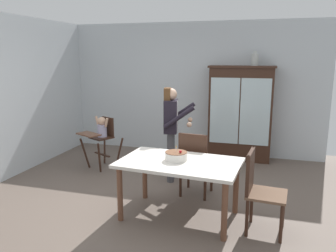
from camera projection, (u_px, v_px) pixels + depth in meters
The scene contains 10 objects.
ground_plane at pixel (152, 201), 4.75m from camera, with size 6.24×6.24×0.00m, color #66564C.
wall_back at pixel (192, 89), 6.95m from camera, with size 5.32×0.06×2.70m, color silver.
china_cabinet at pixel (240, 113), 6.51m from camera, with size 1.25×0.48×1.84m.
ceramic_vase at pixel (255, 59), 6.24m from camera, with size 0.13×0.13×0.27m.
high_chair_with_toddler at pixel (102, 133), 6.04m from camera, with size 0.77×0.83×0.95m.
adult_person at pixel (171, 123), 5.35m from camera, with size 0.57×0.55×1.53m.
dining_table at pixel (180, 169), 4.16m from camera, with size 1.56×1.03×0.74m.
birthday_cake at pixel (176, 156), 4.18m from camera, with size 0.28×0.28×0.19m.
dining_chair_far_side at pixel (195, 160), 4.80m from camera, with size 0.48×0.48×0.96m.
dining_chair_right_end at pixel (258, 186), 3.84m from camera, with size 0.48×0.48×0.96m.
Camera 1 is at (1.45, -4.19, 2.02)m, focal length 35.68 mm.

